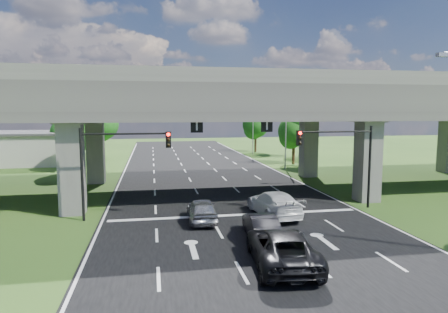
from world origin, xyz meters
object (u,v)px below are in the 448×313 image
object	(u,v)px
car_white	(274,203)
streetlight_beyond	(251,118)
streetlight_far	(283,121)
car_dark	(261,225)
car_trailing	(282,248)
signal_right	(343,151)
signal_left	(116,156)
car_silver	(202,210)

from	to	relation	value
car_white	streetlight_beyond	bearing A→B (deg)	-106.61
streetlight_far	car_dark	size ratio (longest dim) A/B	2.34
car_dark	car_white	world-z (taller)	car_white
streetlight_beyond	car_dark	world-z (taller)	streetlight_beyond
car_dark	car_white	bearing A→B (deg)	-111.69
car_trailing	streetlight_far	bearing A→B (deg)	-102.11
signal_right	car_white	bearing A→B (deg)	-169.82
signal_left	streetlight_far	world-z (taller)	streetlight_far
signal_right	signal_left	world-z (taller)	same
signal_left	streetlight_beyond	size ratio (longest dim) A/B	0.60
car_trailing	car_white	bearing A→B (deg)	-98.54
car_dark	car_white	distance (m)	4.94
car_white	car_trailing	size ratio (longest dim) A/B	0.95
streetlight_beyond	car_silver	size ratio (longest dim) A/B	2.30
car_silver	streetlight_beyond	bearing A→B (deg)	-107.31
streetlight_beyond	car_white	distance (m)	38.13
streetlight_beyond	car_silver	xyz separation A→B (m)	(-12.60, -37.62, -5.08)
signal_right	car_white	size ratio (longest dim) A/B	1.06
streetlight_far	car_trailing	size ratio (longest dim) A/B	1.69
streetlight_far	car_dark	xyz separation A→B (m)	(-9.78, -25.47, -5.11)
car_silver	car_white	xyz separation A→B (m)	(4.97, 0.60, 0.08)
car_trailing	streetlight_beyond	bearing A→B (deg)	-95.83
streetlight_far	streetlight_beyond	size ratio (longest dim) A/B	1.00
signal_left	streetlight_beyond	xyz separation A→B (m)	(17.92, 36.06, 1.66)
streetlight_far	car_dark	bearing A→B (deg)	-111.00
streetlight_beyond	car_trailing	xyz separation A→B (m)	(-9.90, -45.48, -4.99)
signal_right	car_silver	distance (m)	10.99
streetlight_beyond	signal_right	bearing A→B (deg)	-93.61
car_white	car_silver	bearing A→B (deg)	1.95
car_trailing	signal_left	bearing A→B (deg)	-43.13
signal_right	car_trailing	world-z (taller)	signal_right
streetlight_far	car_silver	world-z (taller)	streetlight_far
signal_left	streetlight_beyond	world-z (taller)	streetlight_beyond
streetlight_beyond	car_dark	xyz separation A→B (m)	(-9.78, -41.47, -5.11)
streetlight_beyond	car_silver	world-z (taller)	streetlight_beyond
streetlight_beyond	car_trailing	distance (m)	46.81
streetlight_far	car_silver	size ratio (longest dim) A/B	2.30
car_dark	car_trailing	xyz separation A→B (m)	(-0.12, -4.01, 0.12)
signal_right	car_white	distance (m)	6.39
streetlight_far	streetlight_beyond	distance (m)	16.00
signal_right	streetlight_beyond	size ratio (longest dim) A/B	0.60
streetlight_beyond	car_dark	size ratio (longest dim) A/B	2.34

